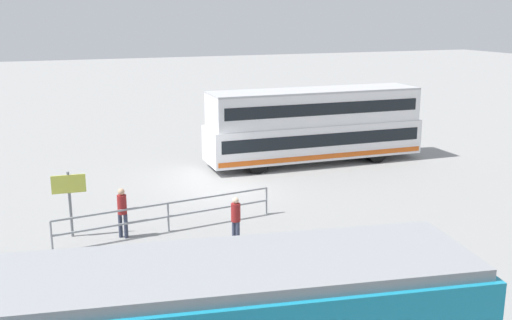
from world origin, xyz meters
The scene contains 6 objects.
ground_plane centered at (0.00, 0.00, 0.00)m, with size 160.00×160.00×0.00m, color gray.
double_decker_bus centered at (-5.94, -2.93, 1.96)m, with size 11.37×2.89×3.82m.
pedestrian_near_railing centered at (5.04, 4.34, 1.03)m, with size 0.45×0.45×1.78m.
pedestrian_crossing centered at (1.58, 6.29, 0.94)m, with size 0.40×0.40×1.64m.
pedestrian_railing centered at (3.44, 4.30, 0.74)m, with size 8.04×1.06×1.08m.
info_sign centered at (6.70, 3.60, 1.62)m, with size 1.14×0.15×2.34m.
Camera 1 is at (7.83, 24.24, 7.61)m, focal length 41.98 mm.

